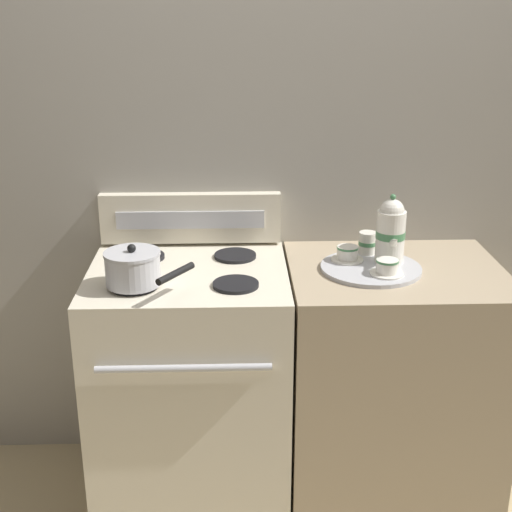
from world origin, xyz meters
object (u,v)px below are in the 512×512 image
teapot (391,231)px  teacup_right (387,267)px  stove (191,386)px  serving_tray (371,268)px  creamer_jug (367,243)px  teacup_left (347,254)px  saucepan (134,268)px

teapot → teacup_right: size_ratio=2.14×
stove → serving_tray: (0.63, -0.01, 0.45)m
serving_tray → teapot: bearing=29.4°
stove → serving_tray: serving_tray is taller
teapot → creamer_jug: 0.13m
serving_tray → teacup_right: teacup_right is taller
teapot → teacup_left: size_ratio=2.14×
serving_tray → teapot: size_ratio=1.42×
saucepan → teacup_left: saucepan is taller
creamer_jug → teacup_right: bearing=-81.9°
teacup_left → creamer_jug: 0.11m
teapot → teacup_left: bearing=171.7°
creamer_jug → serving_tray: bearing=-94.1°
saucepan → creamer_jug: bearing=18.0°
serving_tray → teacup_right: size_ratio=3.03×
creamer_jug → teapot: bearing=-56.2°
saucepan → teacup_left: bearing=14.9°
teapot → creamer_jug: (-0.06, 0.09, -0.07)m
teapot → teacup_right: (-0.03, -0.11, -0.09)m
saucepan → teapot: 0.88m
stove → creamer_jug: 0.82m
saucepan → teacup_right: saucepan is taller
teacup_left → teacup_right: bearing=-50.5°
teapot → teacup_right: 0.15m
creamer_jug → teacup_left: bearing=-140.0°
stove → creamer_jug: bearing=10.8°
teacup_left → creamer_jug: (0.08, 0.07, 0.01)m
teacup_left → teacup_right: same height
saucepan → creamer_jug: size_ratio=3.63×
saucepan → serving_tray: bearing=9.4°
teacup_left → teapot: bearing=-8.3°
stove → teacup_left: size_ratio=7.95×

